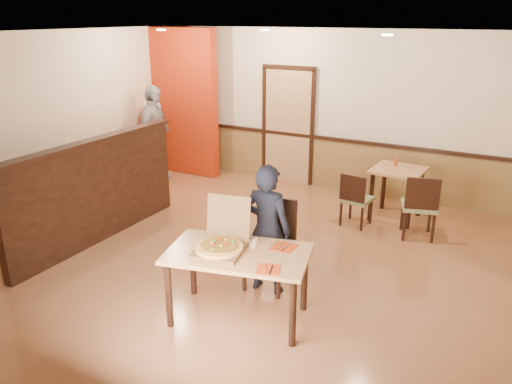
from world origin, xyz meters
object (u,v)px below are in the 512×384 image
main_table (238,262)px  side_chair_left (355,198)px  diner_chair (271,239)px  condiment (396,161)px  side_chair_right (420,204)px  pizza_box (221,244)px  passerby (155,134)px  diner (267,229)px  side_table (397,180)px

main_table → side_chair_left: (0.30, 2.92, -0.20)m
diner_chair → condiment: (0.70, 2.87, 0.31)m
side_chair_right → pizza_box: size_ratio=1.48×
pizza_box → passerby: bearing=125.8°
main_table → diner: size_ratio=1.04×
side_chair_left → passerby: size_ratio=0.46×
main_table → side_chair_right: (1.23, 2.91, -0.14)m
diner_chair → side_chair_left: diner_chair is taller
diner_chair → passerby: 4.43m
condiment → main_table: bearing=-100.4°
side_table → diner: bearing=-104.9°
pizza_box → side_chair_left: bearing=69.5°
main_table → side_table: side_table is taller
passerby → pizza_box: 4.82m
condiment → side_table: bearing=-60.3°
side_chair_left → pizza_box: 3.02m
pizza_box → side_table: bearing=64.0°
main_table → diner_chair: size_ratio=1.53×
diner_chair → side_chair_right: size_ratio=1.09×
side_table → passerby: passerby is taller
main_table → diner_chair: diner_chair is taller
condiment → diner: bearing=-102.7°
side_table → pizza_box: (-0.93, -3.57, 0.21)m
main_table → passerby: 4.93m
diner → side_chair_left: bearing=-99.6°
main_table → passerby: passerby is taller
side_chair_right → side_table: (-0.47, 0.62, 0.10)m
side_chair_left → side_chair_right: bearing=-173.7°
side_chair_right → diner: diner is taller
side_chair_right → pizza_box: 3.28m
passerby → pizza_box: (3.53, -3.28, -0.08)m
side_table → side_chair_right: bearing=-52.7°
side_chair_left → diner_chair: bearing=87.8°
side_table → pizza_box: bearing=-104.7°
side_table → condiment: size_ratio=5.68×
side_chair_left → side_table: 0.78m
side_chair_right → condiment: size_ratio=6.72×
side_chair_right → passerby: (-4.94, 0.33, 0.39)m
diner → passerby: (-3.70, 2.59, 0.15)m
condiment → side_chair_right: bearing=-54.1°
side_table → passerby: bearing=-176.3°
diner → side_table: bearing=-106.7°
side_chair_right → side_chair_left: bearing=-17.3°
main_table → side_table: size_ratio=1.97×
side_chair_right → passerby: bearing=-20.8°
diner_chair → passerby: (-3.68, 2.44, 0.34)m
passerby → condiment: bearing=-97.6°
diner → passerby: size_ratio=0.84×
diner_chair → diner: (0.02, -0.15, 0.19)m
side_table → passerby: (-4.47, -0.29, 0.28)m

